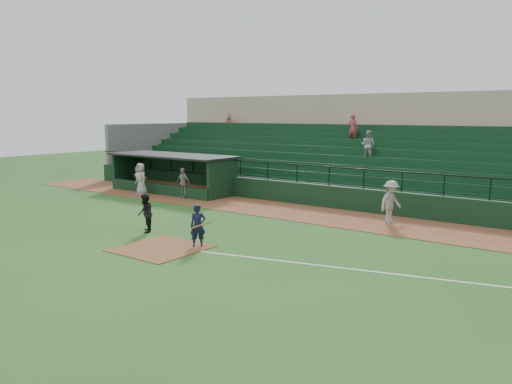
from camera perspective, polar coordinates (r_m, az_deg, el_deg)
The scene contains 12 objects.
ground at distance 20.11m, azimuth -8.55°, elevation -5.70°, with size 90.00×90.00×0.00m, color #24511A.
warning_track at distance 26.22m, azimuth 3.91°, elevation -2.19°, with size 40.00×4.00×0.03m, color brown.
home_plate_dirt at distance 19.44m, azimuth -10.65°, elevation -6.22°, with size 3.00×3.00×0.03m, color brown.
foul_line at distance 16.77m, azimuth 14.56°, elevation -8.82°, with size 18.00×0.09×0.01m, color white.
stadium_structure at distance 33.30m, azimuth 11.85°, elevation 3.96°, with size 38.00×13.08×6.40m.
dugout at distance 33.34m, azimuth -8.84°, elevation 2.37°, with size 8.90×3.20×2.42m.
batter_at_plate at distance 19.26m, azimuth -6.53°, elevation -3.80°, with size 1.13×0.72×1.64m.
umpire at distance 22.01m, azimuth -12.35°, elevation -2.34°, with size 0.80×0.62×1.65m, color black.
runner at distance 23.94m, azimuth 14.90°, elevation -1.09°, with size 1.27×0.73×1.97m, color #9D9892.
dugout_player_a at distance 30.41m, azimuth -8.20°, elevation 1.01°, with size 1.06×0.44×1.80m, color gray.
dugout_player_b at distance 31.99m, azimuth -12.79°, elevation 1.42°, with size 0.97×0.63×1.98m, color #A49F99.
dugout_player_c at distance 33.74m, azimuth -13.03°, elevation 1.52°, with size 1.55×0.49×1.67m, color #A9A49E.
Camera 1 is at (13.85, -13.70, 4.99)m, focal length 35.63 mm.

